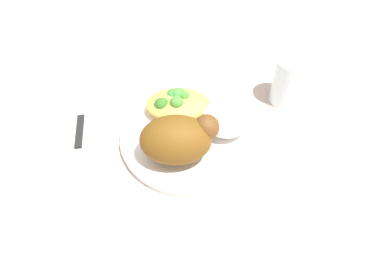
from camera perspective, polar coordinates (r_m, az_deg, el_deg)
The scene contains 8 objects.
ground_plane at distance 0.63m, azimuth 0.00°, elevation -1.66°, with size 2.00×2.00×0.00m, color beige.
plate at distance 0.62m, azimuth 0.00°, elevation -1.13°, with size 0.25×0.25×0.02m.
roasted_chicken at distance 0.55m, azimuth -2.19°, elevation -1.71°, with size 0.12×0.08×0.08m.
rice_pile at distance 0.61m, azimuth 5.39°, elevation 1.51°, with size 0.08×0.08×0.05m, color white.
mac_cheese_with_broccoli at distance 0.64m, azimuth -2.32°, elevation 3.96°, with size 0.12×0.08×0.04m.
fork at distance 0.68m, azimuth -14.99°, elevation 0.89°, with size 0.03×0.14×0.01m.
knife at distance 0.69m, azimuth -17.19°, elevation 1.90°, with size 0.04×0.19×0.01m.
water_glass at distance 0.69m, azimuth 15.28°, elevation 7.16°, with size 0.07×0.07×0.09m, color silver.
Camera 1 is at (-0.01, -0.42, 0.47)m, focal length 33.68 mm.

